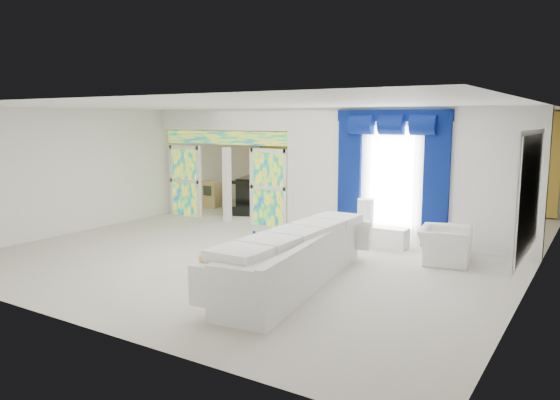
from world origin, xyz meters
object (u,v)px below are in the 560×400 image
Objects in this scene: console_table at (378,236)px; armchair at (445,245)px; grand_piano at (268,192)px; white_sofa at (297,260)px; coffee_table at (242,257)px.

console_table is 1.73m from armchair.
grand_piano is (-4.85, 3.00, 0.28)m from console_table.
white_sofa reaches higher than console_table.
white_sofa reaches higher than armchair.
coffee_table is 1.38× the size of console_table.
coffee_table is 1.70× the size of armchair.
coffee_table is at bearing -116.31° from console_table.
coffee_table is at bearing -78.72° from grand_piano.
grand_piano is (-6.45, 3.63, 0.15)m from armchair.
white_sofa is at bearing -12.53° from coffee_table.
grand_piano is at bearing 148.23° from console_table.
console_table is at bearing 63.69° from coffee_table.
armchair is (1.61, -0.62, 0.13)m from console_table.
white_sofa is at bearing -92.28° from console_table.
white_sofa is at bearing 138.76° from armchair.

